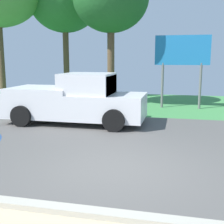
% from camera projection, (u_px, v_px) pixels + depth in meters
% --- Properties ---
extents(ground_plane, '(40.00, 22.00, 0.20)m').
position_uv_depth(ground_plane, '(135.00, 137.00, 9.38)').
color(ground_plane, '#565451').
extents(pickup_truck, '(5.20, 2.28, 1.88)m').
position_uv_depth(pickup_truck, '(76.00, 100.00, 11.09)').
color(pickup_truck, silver).
rests_on(pickup_truck, ground_plane).
extents(roadside_billboard, '(2.60, 0.12, 3.50)m').
position_uv_depth(roadside_billboard, '(182.00, 56.00, 14.11)').
color(roadside_billboard, slate).
rests_on(roadside_billboard, ground_plane).
extents(tree_right_mid, '(4.32, 4.32, 7.89)m').
position_uv_depth(tree_right_mid, '(65.00, 0.00, 17.76)').
color(tree_right_mid, brown).
rests_on(tree_right_mid, ground_plane).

